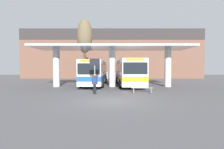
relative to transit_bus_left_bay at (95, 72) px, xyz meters
The scene contains 10 objects.
ground_plane 11.72m from the transit_bus_left_bay, 78.87° to the right, with size 100.00×100.00×0.00m, color #565456.
townhouse_backdrop 15.88m from the transit_bus_left_bay, 81.55° to the left, with size 40.00×0.58×10.81m.
station_canopy 3.84m from the transit_bus_left_bay, 43.47° to the right, with size 18.32×5.11×4.81m.
transit_bus_left_bay is the anchor object (origin of this frame).
transit_bus_center_bay 4.36m from the transit_bus_left_bay, ahead, with size 3.07×11.14×3.20m.
waiting_bench_near_pillar 8.98m from the transit_bus_left_bay, 56.34° to the right, with size 1.93×0.44×0.46m.
info_sign_platform 7.63m from the transit_bus_left_bay, 84.75° to the right, with size 0.90×0.09×3.05m.
pedestrian_waiting 8.29m from the transit_bus_left_bay, 84.78° to the right, with size 0.58×0.45×1.72m.
poplar_tree_behind_left 7.29m from the transit_bus_left_bay, 114.66° to the left, with size 2.40×2.40×9.90m.
parked_car_street 10.77m from the transit_bus_left_bay, 94.65° to the left, with size 4.74×2.28×2.15m.
Camera 1 is at (-0.01, -11.59, 2.16)m, focal length 28.00 mm.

